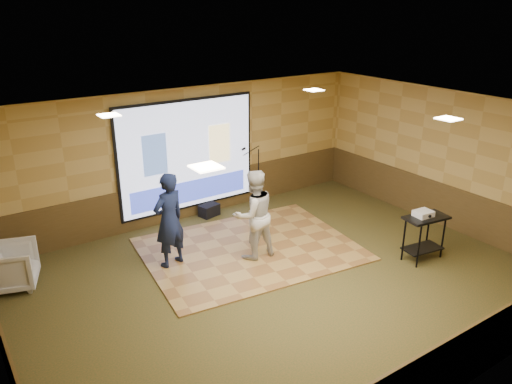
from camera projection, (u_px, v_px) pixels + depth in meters
ground at (279, 280)px, 9.03m from camera, size 9.00×9.00×0.00m
room_shell at (281, 171)px, 8.28m from camera, size 9.04×7.04×3.02m
wainscot_back at (189, 197)px, 11.54m from camera, size 9.00×0.04×0.95m
wainscot_front at (447, 369)px, 6.17m from camera, size 9.00×0.04×0.95m
wainscot_left at (4, 349)px, 6.51m from camera, size 0.04×7.00×0.95m
wainscot_right at (439, 203)px, 11.21m from camera, size 0.04×7.00×0.95m
projector_screen at (188, 156)px, 11.15m from camera, size 3.32×0.06×2.52m
downlight_nw at (109, 115)px, 8.20m from camera, size 0.32×0.32×0.02m
downlight_ne at (314, 90)px, 10.50m from camera, size 0.32×0.32×0.02m
downlight_sw at (206, 167)px, 5.65m from camera, size 0.32×0.32×0.02m
downlight_se at (448, 119)px, 7.96m from camera, size 0.32×0.32×0.02m
dance_floor at (250, 249)px, 10.13m from camera, size 4.48×3.61×0.03m
player_left at (169, 220)px, 9.20m from camera, size 0.76×0.60×1.83m
player_right at (254, 215)px, 9.51m from camera, size 0.89×0.71×1.77m
av_table at (425, 230)px, 9.57m from camera, size 0.85×0.45×0.90m
projector at (423, 214)px, 9.46m from camera, size 0.36×0.31×0.11m
mic_stand at (257, 186)px, 12.20m from camera, size 0.60×0.25×1.53m
banquet_chair at (11, 267)px, 8.70m from camera, size 1.08×1.06×0.78m
duffel_bag at (209, 210)px, 11.69m from camera, size 0.51×0.40×0.28m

